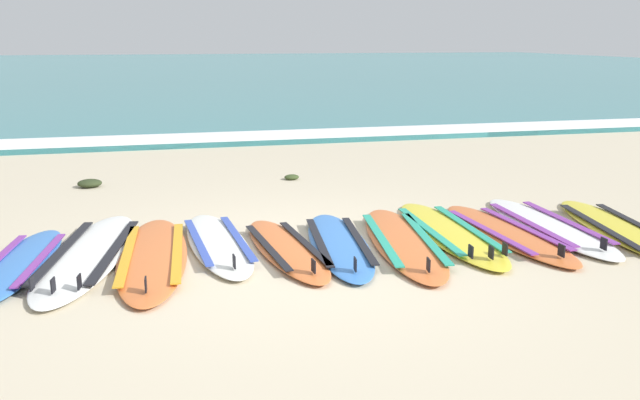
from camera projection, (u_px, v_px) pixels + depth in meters
ground_plane at (301, 260)px, 5.92m from camera, size 80.00×80.00×0.00m
sea at (179, 68)px, 40.19m from camera, size 80.00×60.00×0.10m
wave_foam_strip at (226, 139)px, 12.46m from camera, size 80.00×1.21×0.11m
surfboard_0 at (19, 263)px, 5.71m from camera, size 0.74×2.07×0.18m
surfboard_1 at (89, 254)px, 5.96m from camera, size 1.04×2.65×0.18m
surfboard_2 at (153, 256)px, 5.91m from camera, size 0.71×2.45×0.18m
surfboard_3 at (218, 243)px, 6.28m from camera, size 0.70×2.16×0.18m
surfboard_4 at (286, 248)px, 6.12m from camera, size 0.72×2.04×0.18m
surfboard_5 at (339, 244)px, 6.25m from camera, size 0.74×2.17×0.18m
surfboard_6 at (403, 241)px, 6.33m from camera, size 0.90×2.43×0.18m
surfboard_7 at (449, 232)px, 6.62m from camera, size 0.65×2.38×0.18m
surfboard_8 at (506, 233)px, 6.61m from camera, size 0.69×2.26×0.18m
surfboard_9 at (548, 226)px, 6.85m from camera, size 0.61×2.34×0.18m
surfboard_10 at (618, 228)px, 6.75m from camera, size 0.94×2.41×0.18m
seaweed_clump_near_shoreline at (292, 177)px, 9.20m from camera, size 0.21×0.17×0.07m
seaweed_clump_mid_sand at (90, 183)px, 8.73m from camera, size 0.32×0.25×0.11m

